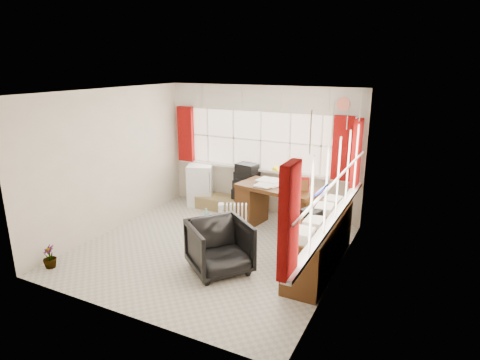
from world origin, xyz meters
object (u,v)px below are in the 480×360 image
(desk_lamp, at_px, (293,171))
(radiator, at_px, (235,225))
(tv_bench, at_px, (230,204))
(task_chair, at_px, (296,207))
(office_chair, at_px, (219,247))
(desk, at_px, (277,206))
(credenza, at_px, (320,242))
(mini_fridge, at_px, (200,185))
(crt_tv, at_px, (251,190))

(desk_lamp, height_order, radiator, desk_lamp)
(desk_lamp, xyz_separation_m, tv_bench, (-1.50, 0.57, -1.02))
(task_chair, height_order, office_chair, task_chair)
(desk, xyz_separation_m, desk_lamp, (0.27, -0.05, 0.68))
(radiator, xyz_separation_m, tv_bench, (-0.73, 1.23, -0.14))
(desk_lamp, bearing_deg, tv_bench, 159.17)
(tv_bench, bearing_deg, radiator, -59.31)
(desk_lamp, relative_size, credenza, 0.23)
(credenza, bearing_deg, desk, 136.53)
(radiator, distance_m, credenza, 1.58)
(task_chair, xyz_separation_m, mini_fridge, (-2.35, 0.73, -0.13))
(radiator, xyz_separation_m, mini_fridge, (-1.47, 1.27, 0.17))
(credenza, bearing_deg, desk_lamp, 129.40)
(desk, relative_size, credenza, 0.76)
(desk_lamp, bearing_deg, task_chair, -44.63)
(desk, distance_m, tv_bench, 1.37)
(task_chair, relative_size, radiator, 1.64)
(office_chair, distance_m, tv_bench, 2.51)
(task_chair, bearing_deg, radiator, -148.35)
(office_chair, relative_size, tv_bench, 0.59)
(tv_bench, xyz_separation_m, crt_tv, (0.46, 0.03, 0.36))
(office_chair, xyz_separation_m, crt_tv, (-0.57, 2.31, 0.11))
(office_chair, distance_m, crt_tv, 2.39)
(desk_lamp, height_order, office_chair, desk_lamp)
(office_chair, bearing_deg, desk, 32.15)
(task_chair, distance_m, tv_bench, 1.81)
(crt_tv, bearing_deg, credenza, -40.47)
(desk_lamp, bearing_deg, crt_tv, 149.87)
(desk, height_order, credenza, desk)
(office_chair, xyz_separation_m, radiator, (-0.30, 1.04, -0.11))
(desk, xyz_separation_m, credenza, (1.05, -1.00, -0.07))
(radiator, bearing_deg, mini_fridge, 139.04)
(office_chair, bearing_deg, radiator, 54.38)
(desk, height_order, task_chair, task_chair)
(credenza, bearing_deg, office_chair, -148.72)
(radiator, distance_m, tv_bench, 1.44)
(mini_fridge, bearing_deg, tv_bench, -2.91)
(tv_bench, bearing_deg, desk, -23.06)
(task_chair, bearing_deg, desk, 157.00)
(office_chair, bearing_deg, tv_bench, 62.86)
(desk, height_order, office_chair, desk)
(credenza, height_order, mini_fridge, mini_fridge)
(office_chair, relative_size, radiator, 1.29)
(desk_lamp, bearing_deg, mini_fridge, 164.77)
(desk_lamp, relative_size, office_chair, 0.56)
(radiator, height_order, mini_fridge, mini_fridge)
(mini_fridge, bearing_deg, task_chair, -17.16)
(office_chair, height_order, radiator, office_chair)
(desk, bearing_deg, radiator, -124.70)
(radiator, bearing_deg, desk, 55.30)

